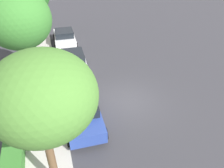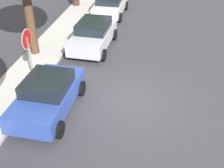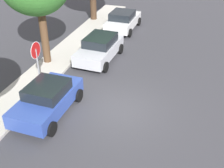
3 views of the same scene
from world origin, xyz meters
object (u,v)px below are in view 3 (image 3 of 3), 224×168
(parked_car_blue, at_px, (47,99))
(parked_car_silver, at_px, (100,48))
(stop_sign, at_px, (37,57))
(parked_car_white, at_px, (123,20))

(parked_car_blue, height_order, parked_car_silver, parked_car_silver)
(stop_sign, relative_size, parked_car_blue, 0.67)
(parked_car_blue, distance_m, parked_car_silver, 5.87)
(parked_car_white, bearing_deg, parked_car_blue, 178.22)
(parked_car_blue, bearing_deg, parked_car_silver, -3.98)
(parked_car_blue, xyz_separation_m, parked_car_silver, (5.86, -0.41, 0.03))
(parked_car_white, bearing_deg, parked_car_silver, -179.44)
(stop_sign, xyz_separation_m, parked_car_silver, (4.09, -1.82, -1.02))
(parked_car_silver, bearing_deg, parked_car_white, 0.56)
(parked_car_blue, xyz_separation_m, parked_car_white, (11.38, -0.35, 0.01))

